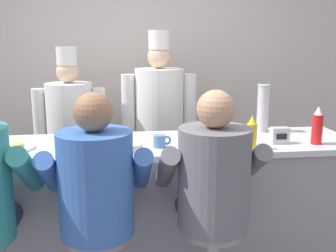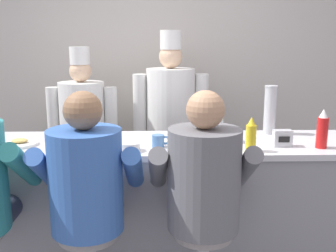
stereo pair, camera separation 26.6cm
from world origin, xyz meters
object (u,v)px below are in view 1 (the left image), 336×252
(water_pitcher_clear, at_px, (211,124))
(napkin_dispenser_chrome, at_px, (280,135))
(cereal_bowl, at_px, (132,148))
(cook_in_whites_far, at_px, (159,118))
(breakfast_plate, at_px, (16,147))
(diner_seated_blue, at_px, (97,189))
(ketchup_bottle_red, at_px, (317,126))
(mustard_bottle_yellow, at_px, (252,133))
(cup_stack_steel, at_px, (263,108))
(hot_sauce_bottle_orange, at_px, (219,140))
(coffee_mug_blue, at_px, (159,141))
(diner_seated_grey, at_px, (212,184))
(cook_in_whites_near, at_px, (71,130))

(water_pitcher_clear, distance_m, napkin_dispenser_chrome, 0.47)
(cereal_bowl, xyz_separation_m, cook_in_whites_far, (0.30, 1.21, -0.05))
(breakfast_plate, relative_size, diner_seated_blue, 0.16)
(ketchup_bottle_red, height_order, diner_seated_blue, diner_seated_blue)
(mustard_bottle_yellow, xyz_separation_m, cup_stack_steel, (0.25, 0.48, 0.08))
(breakfast_plate, bearing_deg, water_pitcher_clear, 3.01)
(hot_sauce_bottle_orange, height_order, coffee_mug_blue, hot_sauce_bottle_orange)
(breakfast_plate, relative_size, coffee_mug_blue, 1.90)
(coffee_mug_blue, xyz_separation_m, cook_in_whites_far, (0.12, 1.11, -0.07))
(cereal_bowl, bearing_deg, ketchup_bottle_red, 1.94)
(cereal_bowl, distance_m, diner_seated_blue, 0.44)
(coffee_mug_blue, bearing_deg, mustard_bottle_yellow, -11.64)
(hot_sauce_bottle_orange, xyz_separation_m, napkin_dispenser_chrome, (0.46, 0.14, -0.02))
(water_pitcher_clear, relative_size, diner_seated_grey, 0.16)
(cup_stack_steel, bearing_deg, hot_sauce_bottle_orange, -132.97)
(coffee_mug_blue, height_order, cup_stack_steel, cup_stack_steel)
(hot_sauce_bottle_orange, distance_m, cereal_bowl, 0.55)
(breakfast_plate, relative_size, cook_in_whites_near, 0.14)
(cereal_bowl, relative_size, napkin_dispenser_chrome, 1.13)
(water_pitcher_clear, distance_m, cook_in_whites_far, 1.02)
(hot_sauce_bottle_orange, distance_m, breakfast_plate, 1.31)
(napkin_dispenser_chrome, height_order, diner_seated_blue, diner_seated_blue)
(diner_seated_blue, bearing_deg, ketchup_bottle_red, 15.47)
(coffee_mug_blue, height_order, cook_in_whites_near, cook_in_whites_near)
(ketchup_bottle_red, relative_size, cook_in_whites_far, 0.14)
(hot_sauce_bottle_orange, bearing_deg, breakfast_plate, 170.82)
(hot_sauce_bottle_orange, height_order, cook_in_whites_near, cook_in_whites_near)
(cook_in_whites_near, bearing_deg, coffee_mug_blue, -56.85)
(water_pitcher_clear, xyz_separation_m, cereal_bowl, (-0.56, -0.23, -0.09))
(mustard_bottle_yellow, relative_size, water_pitcher_clear, 0.95)
(cereal_bowl, xyz_separation_m, coffee_mug_blue, (0.18, 0.09, 0.01))
(cup_stack_steel, bearing_deg, water_pitcher_clear, -153.65)
(cook_in_whites_near, distance_m, cook_in_whites_far, 0.82)
(water_pitcher_clear, distance_m, cook_in_whites_near, 1.44)
(mustard_bottle_yellow, bearing_deg, breakfast_plate, 172.96)
(cook_in_whites_near, relative_size, cook_in_whites_far, 0.92)
(ketchup_bottle_red, relative_size, cook_in_whites_near, 0.16)
(ketchup_bottle_red, bearing_deg, water_pitcher_clear, 164.93)
(mustard_bottle_yellow, bearing_deg, diner_seated_blue, -161.11)
(mustard_bottle_yellow, relative_size, diner_seated_grey, 0.15)
(ketchup_bottle_red, relative_size, mustard_bottle_yellow, 1.17)
(cereal_bowl, xyz_separation_m, cook_in_whites_near, (-0.51, 1.16, -0.13))
(water_pitcher_clear, height_order, breakfast_plate, water_pitcher_clear)
(ketchup_bottle_red, bearing_deg, cook_in_whites_near, 147.62)
(diner_seated_blue, bearing_deg, cook_in_whites_near, 101.38)
(diner_seated_grey, bearing_deg, water_pitcher_clear, 77.81)
(diner_seated_grey, bearing_deg, cereal_bowl, 140.09)
(breakfast_plate, bearing_deg, cup_stack_steel, 9.56)
(coffee_mug_blue, height_order, diner_seated_blue, diner_seated_blue)
(mustard_bottle_yellow, height_order, napkin_dispenser_chrome, mustard_bottle_yellow)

